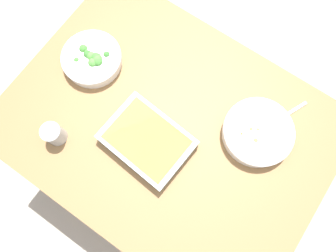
# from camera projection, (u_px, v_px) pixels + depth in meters

# --- Properties ---
(ground_plane) EXTENTS (6.00, 6.00, 0.00)m
(ground_plane) POSITION_uv_depth(u_px,v_px,m) (168.00, 157.00, 1.87)
(ground_plane) COLOR #B2A899
(dining_table) EXTENTS (1.20, 0.90, 0.74)m
(dining_table) POSITION_uv_depth(u_px,v_px,m) (168.00, 132.00, 1.24)
(dining_table) COLOR olive
(dining_table) RESTS_ON ground_plane
(stew_bowl) EXTENTS (0.26, 0.26, 0.06)m
(stew_bowl) POSITION_uv_depth(u_px,v_px,m) (258.00, 132.00, 1.11)
(stew_bowl) COLOR white
(stew_bowl) RESTS_ON dining_table
(broccoli_bowl) EXTENTS (0.23, 0.23, 0.07)m
(broccoli_bowl) POSITION_uv_depth(u_px,v_px,m) (92.00, 59.00, 1.19)
(broccoli_bowl) COLOR white
(broccoli_bowl) RESTS_ON dining_table
(baking_dish) EXTENTS (0.32, 0.24, 0.06)m
(baking_dish) POSITION_uv_depth(u_px,v_px,m) (147.00, 141.00, 1.10)
(baking_dish) COLOR silver
(baking_dish) RESTS_ON dining_table
(drink_cup) EXTENTS (0.07, 0.07, 0.08)m
(drink_cup) POSITION_uv_depth(u_px,v_px,m) (54.00, 134.00, 1.10)
(drink_cup) COLOR #B2BCC6
(drink_cup) RESTS_ON dining_table
(spoon_by_stew) EXTENTS (0.09, 0.17, 0.01)m
(spoon_by_stew) POSITION_uv_depth(u_px,v_px,m) (282.00, 117.00, 1.16)
(spoon_by_stew) COLOR silver
(spoon_by_stew) RESTS_ON dining_table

